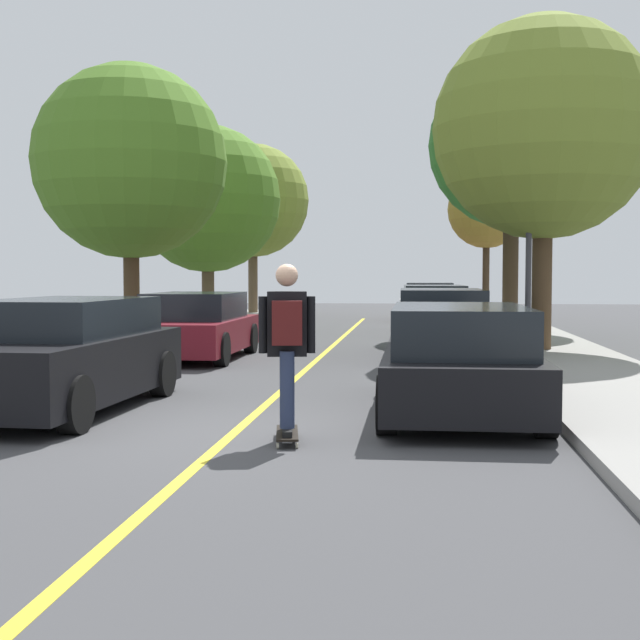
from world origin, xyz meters
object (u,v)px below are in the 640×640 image
Objects in this scene: parked_car_left_nearest at (62,355)px; streetlamp at (530,184)px; parked_car_left_near at (195,327)px; street_tree_left_nearest at (130,162)px; street_tree_left_far at (253,201)px; parked_car_right_far at (434,309)px; street_tree_right_near at (512,146)px; skateboard at (287,433)px; parked_car_right_nearest at (458,360)px; parked_car_right_farthest at (430,302)px; street_tree_right_far at (487,210)px; skateboarder at (287,338)px; fire_hydrant at (71,345)px; street_tree_left_near at (207,199)px; street_tree_right_nearest at (544,129)px; parked_car_right_near at (441,324)px.

parked_car_left_nearest is 10.49m from streetlamp.
street_tree_left_nearest is at bearing 131.84° from parked_car_left_near.
parked_car_right_far is at bearing -53.65° from street_tree_left_far.
street_tree_right_near is 17.17m from skateboard.
parked_car_right_nearest is 0.61× the size of street_tree_right_near.
street_tree_right_far reaches higher than parked_car_right_farthest.
street_tree_left_nearest is 12.39m from skateboarder.
street_tree_right_far reaches higher than fire_hydrant.
parked_car_right_farthest reaches higher than fire_hydrant.
street_tree_left_near reaches higher than parked_car_left_near.
parked_car_left_near is at bearing -122.18° from parked_car_right_far.
skateboard is at bearing -111.11° from streetlamp.
street_tree_left_near is 7.68m from street_tree_left_far.
fire_hydrant is at bearing 110.83° from parked_car_left_nearest.
street_tree_right_nearest reaches higher than street_tree_left_nearest.
street_tree_left_far reaches higher than parked_car_right_nearest.
street_tree_right_nearest is at bearing -90.00° from street_tree_right_near.
skateboard is at bearing -132.55° from parked_car_right_nearest.
street_tree_right_far is at bearing 65.44° from fire_hydrant.
parked_car_right_nearest is at bearing -105.00° from street_tree_right_nearest.
street_tree_right_near is at bearing 90.00° from street_tree_right_nearest.
street_tree_left_far is (-7.05, 2.85, 3.95)m from parked_car_right_farthest.
street_tree_left_near reaches higher than parked_car_right_far.
parked_car_right_near is 11.92m from street_tree_left_near.
street_tree_left_near is 0.92× the size of street_tree_left_far.
street_tree_right_near reaches higher than street_tree_left_near.
skateboarder is at bearing -96.40° from parked_car_right_far.
parked_car_right_farthest is (4.95, 14.60, 0.02)m from parked_car_left_near.
parked_car_left_nearest is at bearing -82.74° from street_tree_left_near.
parked_car_left_near is 4.84× the size of skateboard.
parked_car_right_nearest is at bearing -98.57° from street_tree_right_near.
streetlamp is at bearing -91.31° from street_tree_right_far.
street_tree_left_nearest reaches higher than street_tree_left_near.
fire_hydrant is at bearing -87.28° from street_tree_left_near.
street_tree_right_far is (9.14, 6.18, 0.04)m from street_tree_left_near.
parked_car_left_near is 0.77× the size of street_tree_right_far.
street_tree_right_near reaches higher than street_tree_left_far.
parked_car_left_near is 10.58m from street_tree_left_near.
parked_car_right_nearest is 8.02m from streetlamp.
parked_car_right_farthest is 4.85× the size of skateboard.
skateboarder is (3.12, -1.75, 0.38)m from parked_car_left_nearest.
street_tree_right_nearest is (2.10, 7.82, 4.04)m from parked_car_right_nearest.
street_tree_left_near is at bearing 90.00° from street_tree_left_nearest.
street_tree_left_nearest is 6.35m from fire_hydrant.
streetlamp reaches higher than parked_car_right_far.
street_tree_left_nearest is at bearing 170.60° from streetlamp.
street_tree_left_nearest reaches higher than parked_car_right_farthest.
parked_car_right_nearest is 9.05m from street_tree_right_nearest.
skateboard is (5.22, -10.73, -4.18)m from street_tree_left_nearest.
skateboarder is at bearing -111.71° from street_tree_right_nearest.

